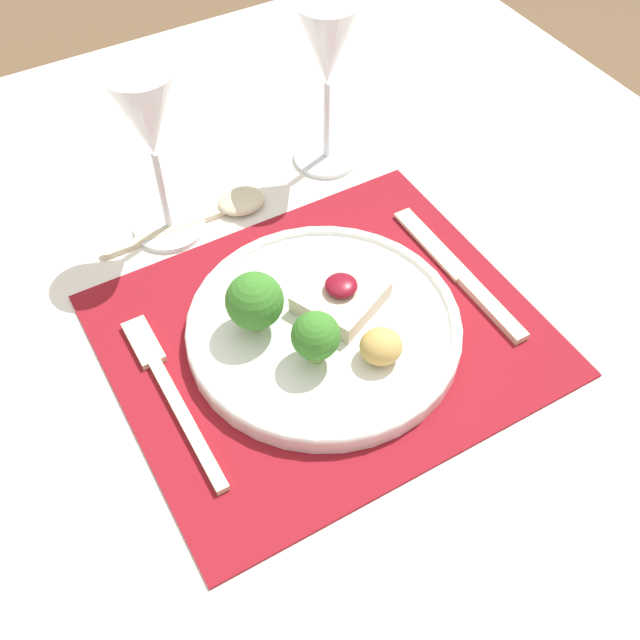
{
  "coord_description": "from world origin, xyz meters",
  "views": [
    {
      "loc": [
        -0.23,
        -0.39,
        1.36
      ],
      "look_at": [
        -0.0,
        0.0,
        0.8
      ],
      "focal_mm": 42.0,
      "sensor_mm": 36.0,
      "label": 1
    }
  ],
  "objects_px": {
    "dinner_plate": "(318,323)",
    "knife": "(466,280)",
    "wine_glass_near": "(327,55)",
    "fork": "(167,386)",
    "wine_glass_far": "(148,125)",
    "spoon": "(226,207)"
  },
  "relations": [
    {
      "from": "dinner_plate",
      "to": "knife",
      "type": "height_order",
      "value": "dinner_plate"
    },
    {
      "from": "wine_glass_near",
      "to": "fork",
      "type": "bearing_deg",
      "value": -143.64
    },
    {
      "from": "fork",
      "to": "wine_glass_far",
      "type": "distance_m",
      "value": 0.25
    },
    {
      "from": "fork",
      "to": "wine_glass_far",
      "type": "height_order",
      "value": "wine_glass_far"
    },
    {
      "from": "knife",
      "to": "fork",
      "type": "bearing_deg",
      "value": 176.56
    },
    {
      "from": "dinner_plate",
      "to": "fork",
      "type": "distance_m",
      "value": 0.15
    },
    {
      "from": "spoon",
      "to": "fork",
      "type": "bearing_deg",
      "value": -131.3
    },
    {
      "from": "spoon",
      "to": "wine_glass_near",
      "type": "bearing_deg",
      "value": 6.88
    },
    {
      "from": "knife",
      "to": "wine_glass_far",
      "type": "xyz_separation_m",
      "value": [
        -0.23,
        0.23,
        0.13
      ]
    },
    {
      "from": "spoon",
      "to": "wine_glass_near",
      "type": "distance_m",
      "value": 0.2
    },
    {
      "from": "fork",
      "to": "knife",
      "type": "relative_size",
      "value": 1.0
    },
    {
      "from": "dinner_plate",
      "to": "wine_glass_near",
      "type": "height_order",
      "value": "wine_glass_near"
    },
    {
      "from": "fork",
      "to": "wine_glass_near",
      "type": "xyz_separation_m",
      "value": [
        0.3,
        0.22,
        0.13
      ]
    },
    {
      "from": "knife",
      "to": "wine_glass_far",
      "type": "distance_m",
      "value": 0.35
    },
    {
      "from": "knife",
      "to": "wine_glass_near",
      "type": "distance_m",
      "value": 0.28
    },
    {
      "from": "dinner_plate",
      "to": "spoon",
      "type": "bearing_deg",
      "value": 90.01
    },
    {
      "from": "fork",
      "to": "wine_glass_near",
      "type": "distance_m",
      "value": 0.39
    },
    {
      "from": "fork",
      "to": "knife",
      "type": "bearing_deg",
      "value": -3.41
    },
    {
      "from": "dinner_plate",
      "to": "wine_glass_near",
      "type": "xyz_separation_m",
      "value": [
        0.15,
        0.23,
        0.12
      ]
    },
    {
      "from": "dinner_plate",
      "to": "spoon",
      "type": "relative_size",
      "value": 1.38
    },
    {
      "from": "fork",
      "to": "spoon",
      "type": "relative_size",
      "value": 1.08
    },
    {
      "from": "spoon",
      "to": "wine_glass_far",
      "type": "xyz_separation_m",
      "value": [
        -0.07,
        0.01,
        0.13
      ]
    }
  ]
}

